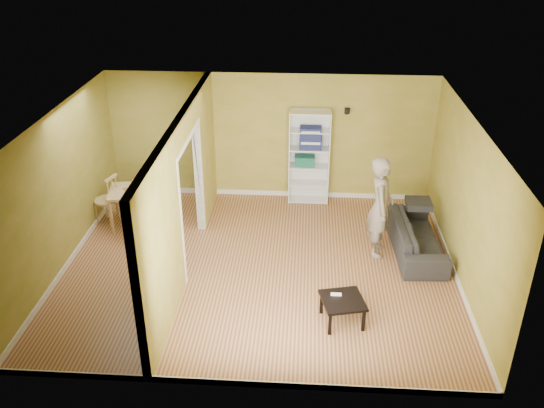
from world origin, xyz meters
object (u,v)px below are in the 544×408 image
at_px(dining_table, 141,193).
at_px(chair_far, 155,189).
at_px(sofa, 417,232).
at_px(bookshelf, 309,156).
at_px(person, 381,199).
at_px(chair_near, 134,215).
at_px(coffee_table, 343,303).
at_px(chair_left, 106,199).

height_order(dining_table, chair_far, chair_far).
relative_size(sofa, chair_far, 2.23).
bearing_deg(chair_far, dining_table, 93.99).
xyz_separation_m(bookshelf, dining_table, (-3.14, -1.24, -0.32)).
relative_size(person, bookshelf, 1.09).
height_order(chair_near, chair_far, chair_near).
height_order(coffee_table, dining_table, dining_table).
height_order(person, coffee_table, person).
xyz_separation_m(person, bookshelf, (-1.22, 1.99, -0.09)).
relative_size(dining_table, chair_far, 1.31).
relative_size(person, chair_near, 2.15).
bearing_deg(dining_table, bookshelf, 21.56).
distance_m(sofa, chair_left, 5.77).
height_order(bookshelf, coffee_table, bookshelf).
height_order(coffee_table, chair_left, chair_left).
distance_m(chair_left, chair_near, 0.91).
xyz_separation_m(sofa, coffee_table, (-1.37, -2.06, -0.04)).
relative_size(dining_table, chair_near, 1.18).
xyz_separation_m(person, chair_near, (-4.35, 0.19, -0.56)).
bearing_deg(dining_table, chair_far, 80.23).
relative_size(person, coffee_table, 3.56).
distance_m(coffee_table, chair_far, 4.88).
height_order(dining_table, chair_left, chair_left).
relative_size(person, dining_table, 1.83).
relative_size(chair_left, chair_near, 1.01).
relative_size(person, chair_left, 2.12).
bearing_deg(person, bookshelf, 36.34).
bearing_deg(chair_near, person, -13.88).
xyz_separation_m(bookshelf, chair_far, (-3.04, -0.64, -0.52)).
bearing_deg(chair_left, chair_far, 144.51).
height_order(sofa, chair_far, chair_far).
xyz_separation_m(chair_near, chair_far, (0.09, 1.17, -0.05)).
distance_m(person, dining_table, 4.45).
relative_size(sofa, person, 0.93).
bearing_deg(coffee_table, dining_table, 143.45).
distance_m(coffee_table, chair_near, 4.25).
distance_m(bookshelf, chair_near, 3.64).
xyz_separation_m(sofa, dining_table, (-5.05, 0.66, 0.27)).
distance_m(bookshelf, coffee_table, 4.05).
distance_m(sofa, chair_far, 5.10).
bearing_deg(person, chair_far, 77.14).
height_order(bookshelf, chair_left, bookshelf).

